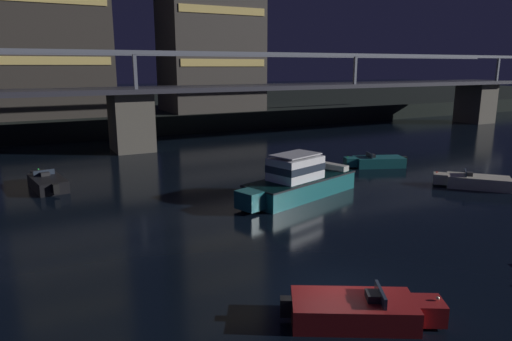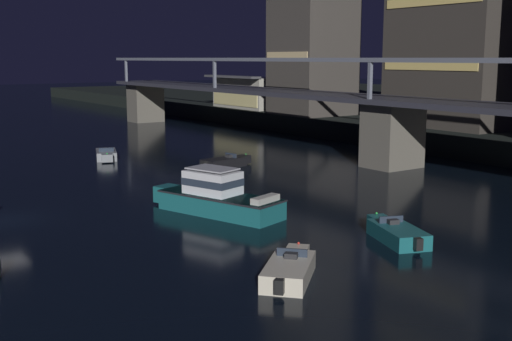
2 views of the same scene
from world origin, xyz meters
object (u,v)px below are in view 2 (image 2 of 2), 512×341
(speedboat_far_left, at_px, (396,233))
(speedboat_near_right, at_px, (290,269))
(waterfront_pavilion, at_px, (252,92))
(river_bridge, at_px, (393,114))
(cabin_cruiser_near_left, at_px, (216,196))
(speedboat_near_center, at_px, (106,155))
(speedboat_mid_left, at_px, (226,162))

(speedboat_far_left, bearing_deg, speedboat_near_right, -80.12)
(waterfront_pavilion, bearing_deg, river_bridge, -17.13)
(waterfront_pavilion, bearing_deg, speedboat_near_right, -33.21)
(cabin_cruiser_near_left, relative_size, speedboat_far_left, 1.84)
(waterfront_pavilion, xyz_separation_m, cabin_cruiser_near_left, (44.20, -33.13, -3.39))
(speedboat_near_right, bearing_deg, speedboat_near_center, 170.23)
(waterfront_pavilion, xyz_separation_m, speedboat_near_center, (20.23, -30.53, -4.02))
(speedboat_near_center, xyz_separation_m, speedboat_mid_left, (10.10, 6.84, 0.00))
(speedboat_near_center, bearing_deg, cabin_cruiser_near_left, -6.18)
(speedboat_near_center, relative_size, speedboat_mid_left, 0.98)
(river_bridge, xyz_separation_m, speedboat_far_left, (15.99, -16.67, -4.19))
(river_bridge, relative_size, speedboat_mid_left, 19.95)
(waterfront_pavilion, xyz_separation_m, speedboat_far_left, (54.64, -28.59, -4.02))
(speedboat_mid_left, bearing_deg, cabin_cruiser_near_left, -34.23)
(cabin_cruiser_near_left, height_order, speedboat_near_right, cabin_cruiser_near_left)
(speedboat_near_center, relative_size, speedboat_near_right, 1.14)
(speedboat_near_right, bearing_deg, cabin_cruiser_near_left, 163.23)
(waterfront_pavilion, relative_size, speedboat_mid_left, 2.37)
(cabin_cruiser_near_left, height_order, speedboat_mid_left, cabin_cruiser_near_left)
(speedboat_near_right, height_order, speedboat_far_left, same)
(speedboat_near_right, height_order, speedboat_mid_left, same)
(river_bridge, relative_size, waterfront_pavilion, 8.42)
(speedboat_far_left, bearing_deg, river_bridge, 133.79)
(waterfront_pavilion, bearing_deg, speedboat_mid_left, -37.99)
(waterfront_pavilion, bearing_deg, speedboat_far_left, -27.62)
(speedboat_near_center, distance_m, speedboat_far_left, 34.47)
(river_bridge, height_order, speedboat_near_center, river_bridge)
(cabin_cruiser_near_left, relative_size, speedboat_mid_left, 1.78)
(waterfront_pavilion, relative_size, speedboat_near_right, 2.76)
(cabin_cruiser_near_left, distance_m, speedboat_near_center, 24.12)
(speedboat_near_center, relative_size, speedboat_far_left, 1.00)
(speedboat_near_right, bearing_deg, speedboat_mid_left, 153.17)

